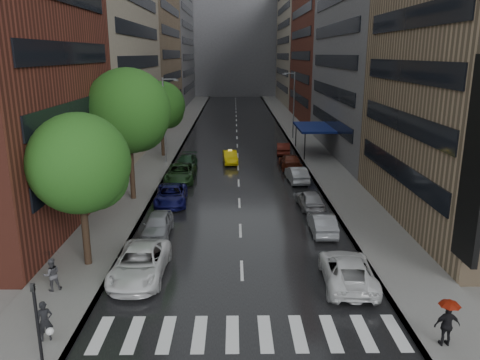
% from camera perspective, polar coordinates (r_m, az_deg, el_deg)
% --- Properties ---
extents(ground, '(220.00, 220.00, 0.00)m').
position_cam_1_polar(ground, '(22.61, 0.40, -15.45)').
color(ground, gray).
rests_on(ground, ground).
extents(road, '(14.00, 140.00, 0.01)m').
position_cam_1_polar(road, '(70.40, -0.39, 5.74)').
color(road, black).
rests_on(road, ground).
extents(sidewalk_left, '(4.00, 140.00, 0.15)m').
position_cam_1_polar(sidewalk_left, '(70.92, -7.72, 5.73)').
color(sidewalk_left, gray).
rests_on(sidewalk_left, ground).
extents(sidewalk_right, '(4.00, 140.00, 0.15)m').
position_cam_1_polar(sidewalk_right, '(71.02, 6.92, 5.77)').
color(sidewalk_right, gray).
rests_on(sidewalk_right, ground).
extents(crosswalk, '(13.15, 2.80, 0.01)m').
position_cam_1_polar(crosswalk, '(20.91, 1.09, -18.20)').
color(crosswalk, silver).
rests_on(crosswalk, ground).
extents(buildings_left, '(8.00, 108.00, 38.00)m').
position_cam_1_polar(buildings_left, '(79.72, -11.87, 18.06)').
color(buildings_left, maroon).
rests_on(buildings_left, ground).
extents(buildings_right, '(8.05, 109.10, 36.00)m').
position_cam_1_polar(buildings_right, '(77.78, 11.22, 17.47)').
color(buildings_right, '#937A5B').
rests_on(buildings_right, ground).
extents(building_far, '(40.00, 14.00, 32.00)m').
position_cam_1_polar(building_far, '(137.53, -0.59, 17.02)').
color(building_far, slate).
rests_on(building_far, ground).
extents(tree_near, '(5.40, 5.40, 8.61)m').
position_cam_1_polar(tree_near, '(26.15, -19.00, 1.90)').
color(tree_near, '#382619').
rests_on(tree_near, ground).
extents(tree_mid, '(6.61, 6.61, 10.54)m').
position_cam_1_polar(tree_mid, '(37.57, -13.47, 8.18)').
color(tree_mid, '#382619').
rests_on(tree_mid, ground).
extents(tree_far, '(5.39, 5.39, 8.59)m').
position_cam_1_polar(tree_far, '(53.96, -9.58, 8.95)').
color(tree_far, '#382619').
rests_on(tree_far, ground).
extents(taxi, '(1.80, 4.23, 1.36)m').
position_cam_1_polar(taxi, '(50.70, -1.21, 2.81)').
color(taxi, yellow).
rests_on(taxi, ground).
extents(parked_cars_left, '(2.73, 29.85, 1.59)m').
position_cam_1_polar(parked_cars_left, '(36.52, -8.57, -2.15)').
color(parked_cars_left, white).
rests_on(parked_cars_left, ground).
extents(parked_cars_right, '(2.87, 37.29, 1.51)m').
position_cam_1_polar(parked_cars_right, '(38.32, 8.01, -1.34)').
color(parked_cars_right, silver).
rests_on(parked_cars_right, ground).
extents(ped_bag_walker, '(0.72, 0.60, 1.70)m').
position_cam_1_polar(ped_bag_walker, '(21.36, -22.66, -15.68)').
color(ped_bag_walker, black).
rests_on(ped_bag_walker, sidewalk_left).
extents(ped_black_umbrella, '(1.02, 0.98, 2.09)m').
position_cam_1_polar(ped_black_umbrella, '(25.10, -22.06, -9.82)').
color(ped_black_umbrella, '#47464A').
rests_on(ped_black_umbrella, sidewalk_left).
extents(ped_red_umbrella, '(1.05, 0.82, 2.01)m').
position_cam_1_polar(ped_red_umbrella, '(21.05, 24.01, -15.21)').
color(ped_red_umbrella, black).
rests_on(ped_red_umbrella, sidewalk_right).
extents(traffic_light, '(0.18, 0.15, 3.45)m').
position_cam_1_polar(traffic_light, '(19.19, -23.52, -15.15)').
color(traffic_light, black).
rests_on(traffic_light, sidewalk_left).
extents(street_lamp_left, '(1.74, 0.22, 9.00)m').
position_cam_1_polar(street_lamp_left, '(50.43, -9.14, 7.42)').
color(street_lamp_left, gray).
rests_on(street_lamp_left, sidewalk_left).
extents(street_lamp_right, '(1.74, 0.22, 9.00)m').
position_cam_1_polar(street_lamp_right, '(65.30, 6.50, 9.23)').
color(street_lamp_right, gray).
rests_on(street_lamp_right, sidewalk_right).
extents(awning, '(4.00, 8.00, 3.12)m').
position_cam_1_polar(awning, '(55.89, 9.00, 6.34)').
color(awning, navy).
rests_on(awning, sidewalk_right).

